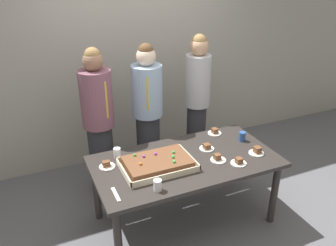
{
  "coord_description": "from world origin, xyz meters",
  "views": [
    {
      "loc": [
        -1.31,
        -2.54,
        2.48
      ],
      "look_at": [
        -0.12,
        0.15,
        1.08
      ],
      "focal_mm": 37.05,
      "sensor_mm": 36.0,
      "label": 1
    }
  ],
  "objects": [
    {
      "name": "interior_back_panel",
      "position": [
        0.0,
        1.6,
        1.5
      ],
      "size": [
        8.0,
        0.12,
        3.0
      ],
      "primitive_type": "cube",
      "color": "#9E998E",
      "rests_on": "ground_plane"
    },
    {
      "name": "person_serving_front",
      "position": [
        0.61,
        0.92,
        0.91
      ],
      "size": [
        0.3,
        0.3,
        1.71
      ],
      "rotation": [
        0.0,
        0.0,
        -2.34
      ],
      "color": "#28282D",
      "rests_on": "ground_plane"
    },
    {
      "name": "sheet_cake",
      "position": [
        -0.3,
        -0.01,
        0.77
      ],
      "size": [
        0.67,
        0.45,
        0.11
      ],
      "color": "beige",
      "rests_on": "party_table"
    },
    {
      "name": "party_table",
      "position": [
        0.0,
        0.0,
        0.64
      ],
      "size": [
        1.78,
        0.93,
        0.73
      ],
      "color": "#2D2826",
      "rests_on": "ground_plane"
    },
    {
      "name": "ground_plane",
      "position": [
        0.0,
        0.0,
        0.0
      ],
      "size": [
        12.0,
        12.0,
        0.0
      ],
      "primitive_type": "plane",
      "color": "#5B5B60"
    },
    {
      "name": "drink_cup_nearest",
      "position": [
        -0.43,
        -0.34,
        0.78
      ],
      "size": [
        0.07,
        0.07,
        0.1
      ],
      "primitive_type": "cylinder",
      "color": "white",
      "rests_on": "party_table"
    },
    {
      "name": "drink_cup_far_end",
      "position": [
        -0.59,
        0.31,
        0.78
      ],
      "size": [
        0.07,
        0.07,
        0.1
      ],
      "primitive_type": "cylinder",
      "color": "white",
      "rests_on": "party_table"
    },
    {
      "name": "plated_slice_center_front",
      "position": [
        0.7,
        -0.18,
        0.75
      ],
      "size": [
        0.15,
        0.15,
        0.07
      ],
      "color": "white",
      "rests_on": "party_table"
    },
    {
      "name": "person_striped_tie_right",
      "position": [
        -0.63,
        0.85,
        0.88
      ],
      "size": [
        0.34,
        0.34,
        1.69
      ],
      "rotation": [
        0.0,
        0.0,
        -1.2
      ],
      "color": "#28282D",
      "rests_on": "ground_plane"
    },
    {
      "name": "cake_server_utensil",
      "position": [
        -0.77,
        -0.26,
        0.73
      ],
      "size": [
        0.03,
        0.2,
        0.01
      ],
      "primitive_type": "cube",
      "color": "silver",
      "rests_on": "party_table"
    },
    {
      "name": "person_green_shirt_behind",
      "position": [
        -0.06,
        0.86,
        0.87
      ],
      "size": [
        0.34,
        0.34,
        1.68
      ],
      "rotation": [
        0.0,
        0.0,
        -1.83
      ],
      "color": "#28282D",
      "rests_on": "ground_plane"
    },
    {
      "name": "plated_slice_far_right",
      "position": [
        0.42,
        -0.27,
        0.75
      ],
      "size": [
        0.15,
        0.15,
        0.07
      ],
      "color": "white",
      "rests_on": "party_table"
    },
    {
      "name": "plated_slice_near_right",
      "position": [
        -0.73,
        0.18,
        0.74
      ],
      "size": [
        0.15,
        0.15,
        0.06
      ],
      "color": "white",
      "rests_on": "party_table"
    },
    {
      "name": "drink_cup_middle",
      "position": [
        0.72,
        0.11,
        0.78
      ],
      "size": [
        0.07,
        0.07,
        0.1
      ],
      "primitive_type": "cylinder",
      "color": "#2D5199",
      "rests_on": "party_table"
    },
    {
      "name": "plated_slice_far_left",
      "position": [
        0.28,
        -0.13,
        0.74
      ],
      "size": [
        0.15,
        0.15,
        0.07
      ],
      "color": "white",
      "rests_on": "party_table"
    },
    {
      "name": "plated_slice_center_back",
      "position": [
        0.29,
        0.1,
        0.74
      ],
      "size": [
        0.15,
        0.15,
        0.06
      ],
      "color": "white",
      "rests_on": "party_table"
    },
    {
      "name": "plated_slice_near_left",
      "position": [
        0.54,
        0.36,
        0.75
      ],
      "size": [
        0.15,
        0.15,
        0.06
      ],
      "color": "white",
      "rests_on": "party_table"
    }
  ]
}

